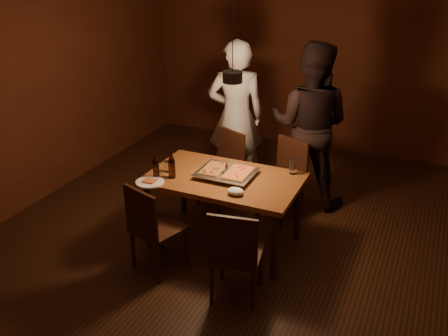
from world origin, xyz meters
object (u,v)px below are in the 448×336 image
at_px(chair_near_right, 235,248).
at_px(beer_bottle_a, 156,166).
at_px(chair_far_left, 225,161).
at_px(pizza_tray, 226,174).
at_px(diner_dark, 310,125).
at_px(beer_bottle_b, 172,165).
at_px(diner_white, 236,116).
at_px(plate_slice, 150,182).
at_px(dining_table, 224,184).
at_px(chair_far_right, 286,171).
at_px(chair_near_left, 151,222).
at_px(pendant_lamp, 232,76).

distance_m(chair_near_right, beer_bottle_a, 1.25).
xyz_separation_m(chair_far_left, pizza_tray, (0.36, -0.77, 0.24)).
bearing_deg(diner_dark, beer_bottle_b, 55.15).
xyz_separation_m(beer_bottle_a, diner_white, (0.19, 1.56, 0.06)).
relative_size(beer_bottle_b, diner_dark, 0.14).
xyz_separation_m(chair_near_right, diner_white, (-0.89, 2.10, 0.39)).
relative_size(beer_bottle_b, plate_slice, 0.97).
relative_size(chair_far_left, beer_bottle_a, 2.28).
distance_m(dining_table, chair_near_right, 0.95).
bearing_deg(chair_far_right, diner_white, -7.87).
bearing_deg(dining_table, pizza_tray, 74.99).
bearing_deg(chair_far_right, beer_bottle_a, 69.99).
relative_size(beer_bottle_a, diner_dark, 0.13).
distance_m(chair_near_left, diner_white, 2.06).
bearing_deg(beer_bottle_a, plate_slice, -85.61).
xyz_separation_m(chair_far_right, diner_white, (-0.80, 0.46, 0.39)).
relative_size(dining_table, pendant_lamp, 1.36).
bearing_deg(beer_bottle_b, pizza_tray, 28.10).
relative_size(plate_slice, diner_white, 0.15).
distance_m(chair_near_left, diner_dark, 2.23).
distance_m(plate_slice, diner_white, 1.72).
xyz_separation_m(chair_far_right, pendant_lamp, (-0.32, -0.79, 1.22)).
bearing_deg(beer_bottle_a, dining_table, 23.76).
xyz_separation_m(chair_far_left, plate_slice, (-0.25, -1.21, 0.22)).
bearing_deg(diner_white, diner_dark, 153.70).
relative_size(diner_white, pendant_lamp, 1.69).
height_order(diner_white, diner_dark, diner_dark).
xyz_separation_m(chair_far_left, diner_white, (-0.07, 0.49, 0.39)).
bearing_deg(beer_bottle_b, chair_near_left, -83.53).
bearing_deg(dining_table, plate_slice, -145.66).
bearing_deg(chair_far_left, diner_white, -58.65).
bearing_deg(diner_white, chair_near_right, 88.46).
bearing_deg(pendant_lamp, chair_near_left, -121.47).
height_order(diner_white, pendant_lamp, pendant_lamp).
bearing_deg(chair_far_right, chair_near_right, 114.91).
height_order(chair_far_right, beer_bottle_b, beer_bottle_b).
bearing_deg(beer_bottle_a, chair_near_right, -26.84).
relative_size(beer_bottle_a, beer_bottle_b, 0.91).
distance_m(beer_bottle_b, diner_white, 1.51).
bearing_deg(beer_bottle_b, chair_far_right, 51.16).
relative_size(chair_near_left, diner_dark, 0.28).
bearing_deg(pizza_tray, pendant_lamp, -2.02).
bearing_deg(chair_far_left, beer_bottle_a, 99.49).
height_order(chair_near_left, beer_bottle_a, beer_bottle_a).
distance_m(dining_table, pizza_tray, 0.10).
bearing_deg(pendant_lamp, chair_near_right, -64.91).
xyz_separation_m(chair_near_right, beer_bottle_b, (-0.93, 0.60, 0.35)).
distance_m(chair_far_right, plate_slice, 1.60).
xyz_separation_m(chair_far_left, chair_near_right, (0.81, -1.62, 0.00)).
distance_m(pizza_tray, diner_dark, 1.33).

